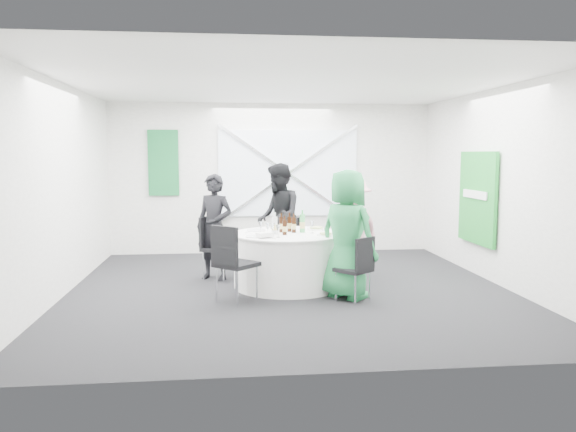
{
  "coord_description": "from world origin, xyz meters",
  "views": [
    {
      "loc": [
        -0.84,
        -7.54,
        1.87
      ],
      "look_at": [
        0.0,
        0.2,
        1.0
      ],
      "focal_mm": 35.0,
      "sensor_mm": 36.0,
      "label": 1
    }
  ],
  "objects": [
    {
      "name": "beer_bottle_a",
      "position": [
        -0.09,
        0.29,
        0.87
      ],
      "size": [
        0.06,
        0.06,
        0.27
      ],
      "color": "#341709",
      "rests_on": "banquet_table"
    },
    {
      "name": "beer_bottle_c",
      "position": [
        0.09,
        0.24,
        0.86
      ],
      "size": [
        0.06,
        0.06,
        0.27
      ],
      "color": "#341709",
      "rests_on": "banquet_table"
    },
    {
      "name": "wine_glass_c",
      "position": [
        -0.24,
        -0.05,
        0.88
      ],
      "size": [
        0.07,
        0.07,
        0.17
      ],
      "color": "white",
      "rests_on": "banquet_table"
    },
    {
      "name": "chair_back",
      "position": [
        0.2,
        1.42,
        0.48
      ],
      "size": [
        0.43,
        0.44,
        0.83
      ],
      "rotation": [
        0.0,
        0.0,
        -0.16
      ],
      "color": "black",
      "rests_on": "floor"
    },
    {
      "name": "knife_c",
      "position": [
        0.39,
        0.63,
        0.76
      ],
      "size": [
        0.09,
        0.14,
        0.01
      ],
      "primitive_type": "cube",
      "rotation": [
        0.0,
        0.0,
        0.53
      ],
      "color": "silver",
      "rests_on": "banquet_table"
    },
    {
      "name": "wall_front",
      "position": [
        0.0,
        -3.0,
        1.4
      ],
      "size": [
        6.0,
        0.0,
        6.0
      ],
      "primitive_type": "plane",
      "rotation": [
        -1.57,
        0.0,
        0.0
      ],
      "color": "silver",
      "rests_on": "floor"
    },
    {
      "name": "chair_back_right",
      "position": [
        0.95,
        0.84,
        0.57
      ],
      "size": [
        0.62,
        0.62,
        0.98
      ],
      "rotation": [
        0.0,
        0.0,
        -0.98
      ],
      "color": "black",
      "rests_on": "floor"
    },
    {
      "name": "ceiling",
      "position": [
        0.0,
        0.0,
        2.8
      ],
      "size": [
        6.0,
        6.0,
        0.0
      ],
      "primitive_type": "plane",
      "rotation": [
        3.14,
        0.0,
        0.0
      ],
      "color": "silver",
      "rests_on": "wall_back"
    },
    {
      "name": "plate_back_left",
      "position": [
        -0.43,
        0.47,
        0.77
      ],
      "size": [
        0.27,
        0.27,
        0.01
      ],
      "color": "white",
      "rests_on": "banquet_table"
    },
    {
      "name": "wine_glass_a",
      "position": [
        -0.39,
        0.13,
        0.88
      ],
      "size": [
        0.07,
        0.07,
        0.17
      ],
      "color": "white",
      "rests_on": "banquet_table"
    },
    {
      "name": "beer_bottle_d",
      "position": [
        -0.07,
        0.02,
        0.86
      ],
      "size": [
        0.06,
        0.06,
        0.26
      ],
      "color": "#341709",
      "rests_on": "banquet_table"
    },
    {
      "name": "window_brace_a",
      "position": [
        0.3,
        2.92,
        1.5
      ],
      "size": [
        2.63,
        0.05,
        1.84
      ],
      "primitive_type": "cube",
      "rotation": [
        0.0,
        0.97,
        0.0
      ],
      "color": "silver",
      "rests_on": "window_panel"
    },
    {
      "name": "window_panel",
      "position": [
        0.3,
        2.96,
        1.5
      ],
      "size": [
        2.6,
        0.03,
        1.6
      ],
      "primitive_type": "cube",
      "color": "silver",
      "rests_on": "wall_back"
    },
    {
      "name": "wine_glass_d",
      "position": [
        -0.18,
        -0.19,
        0.88
      ],
      "size": [
        0.07,
        0.07,
        0.17
      ],
      "color": "white",
      "rests_on": "banquet_table"
    },
    {
      "name": "green_water_bottle",
      "position": [
        0.21,
        0.24,
        0.89
      ],
      "size": [
        0.08,
        0.08,
        0.32
      ],
      "color": "#42AC58",
      "rests_on": "banquet_table"
    },
    {
      "name": "person_man_back_left",
      "position": [
        -1.04,
        0.75,
        0.79
      ],
      "size": [
        0.68,
        0.6,
        1.57
      ],
      "primitive_type": "imported",
      "rotation": [
        0.0,
        0.0,
        -0.49
      ],
      "color": "black",
      "rests_on": "floor"
    },
    {
      "name": "beer_bottle_b",
      "position": [
        0.03,
        0.34,
        0.87
      ],
      "size": [
        0.06,
        0.06,
        0.27
      ],
      "color": "#341709",
      "rests_on": "banquet_table"
    },
    {
      "name": "plate_back_right",
      "position": [
        0.46,
        0.52,
        0.78
      ],
      "size": [
        0.29,
        0.29,
        0.04
      ],
      "color": "white",
      "rests_on": "banquet_table"
    },
    {
      "name": "banquet_table",
      "position": [
        0.0,
        0.2,
        0.38
      ],
      "size": [
        1.56,
        1.56,
        0.76
      ],
      "color": "white",
      "rests_on": "floor"
    },
    {
      "name": "green_banner",
      "position": [
        -2.0,
        2.95,
        1.7
      ],
      "size": [
        0.55,
        0.04,
        1.2
      ],
      "primitive_type": "cube",
      "color": "#125E32",
      "rests_on": "wall_back"
    },
    {
      "name": "clear_water_bottle",
      "position": [
        -0.2,
        0.13,
        0.88
      ],
      "size": [
        0.08,
        0.08,
        0.3
      ],
      "color": "silver",
      "rests_on": "banquet_table"
    },
    {
      "name": "wine_glass_f",
      "position": [
        -0.3,
        0.01,
        0.88
      ],
      "size": [
        0.07,
        0.07,
        0.17
      ],
      "color": "white",
      "rests_on": "banquet_table"
    },
    {
      "name": "wall_left",
      "position": [
        -3.0,
        0.0,
        1.4
      ],
      "size": [
        0.0,
        6.0,
        6.0
      ],
      "primitive_type": "plane",
      "rotation": [
        1.57,
        0.0,
        1.57
      ],
      "color": "silver",
      "rests_on": "floor"
    },
    {
      "name": "plate_front_right",
      "position": [
        0.48,
        -0.1,
        0.78
      ],
      "size": [
        0.25,
        0.25,
        0.04
      ],
      "color": "white",
      "rests_on": "banquet_table"
    },
    {
      "name": "knife_a",
      "position": [
        -0.28,
        -0.31,
        0.76
      ],
      "size": [
        0.12,
        0.12,
        0.01
      ],
      "primitive_type": "cube",
      "rotation": [
        0.0,
        0.0,
        -2.37
      ],
      "color": "silver",
      "rests_on": "banquet_table"
    },
    {
      "name": "wall_right",
      "position": [
        3.0,
        0.0,
        1.4
      ],
      "size": [
        0.0,
        6.0,
        6.0
      ],
      "primitive_type": "plane",
      "rotation": [
        1.57,
        0.0,
        -1.57
      ],
      "color": "silver",
      "rests_on": "floor"
    },
    {
      "name": "floor",
      "position": [
        0.0,
        0.0,
        0.0
      ],
      "size": [
        6.0,
        6.0,
        0.0
      ],
      "primitive_type": "plane",
      "color": "black",
      "rests_on": "ground"
    },
    {
      "name": "chair_front_right",
      "position": [
        0.78,
        -0.76,
        0.49
      ],
      "size": [
        0.53,
        0.54,
        0.84
      ],
      "rotation": [
        0.0,
        0.0,
        3.82
      ],
      "color": "black",
      "rests_on": "floor"
    },
    {
      "name": "chair_back_left",
      "position": [
        -1.05,
        0.81,
        0.55
      ],
      "size": [
        0.58,
        0.58,
        0.93
      ],
      "rotation": [
        0.0,
        0.0,
        1.04
      ],
      "color": "black",
      "rests_on": "floor"
    },
    {
      "name": "chair_front_left",
      "position": [
        -0.8,
        -0.63,
        0.58
      ],
      "size": [
        0.63,
        0.63,
        0.99
      ],
      "rotation": [
        0.0,
        0.0,
        2.38
      ],
      "color": "black",
      "rests_on": "floor"
    },
    {
      "name": "green_sign",
      "position": [
        2.94,
        0.6,
        1.2
      ],
      "size": [
        0.05,
        1.2,
        1.4
      ],
      "primitive_type": "cube",
      "color": "#198D2B",
      "rests_on": "wall_right"
    },
    {
      "name": "fork_c",
      "position": [
        0.56,
        0.33,
        0.76
      ],
      "size": [
        0.09,
        0.14,
        0.01
      ],
      "primitive_type": "cube",
      "rotation": [
        0.0,
        0.0,
        0.53
      ],
      "color": "silver",
      "rests_on": "banquet_table"
    },
    {
      "name": "knife_b",
      "position": [
        -0.57,
        0.3,
        0.76
      ],
      "size": [
        0.08,
        0.14,
        0.01
      ],
      "primitive_type": "cube",
      "rotation": [
        0.0,
        0.0,
        2.66
      ],
      "color": "silver",
      "rests_on": "banquet_table"
    },
    {
      "name": "wall_back",
      "position": [
        0.0,
        3.0,
        1.4
      ],
      "size": [
        6.0,
        0.0,
        6.0
      ],
      "primitive_type": "plane",
      "rotation": [
        1.57,
        0.0,
        0.0
      ],
      "color": "silver",
      "rests_on": "floor"
    },
    {
      "name": "person_woman_green",
      "position": [
        0.69,
        -0.53,
        0.84
      ],
      "size": [
        0.95,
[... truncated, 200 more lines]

